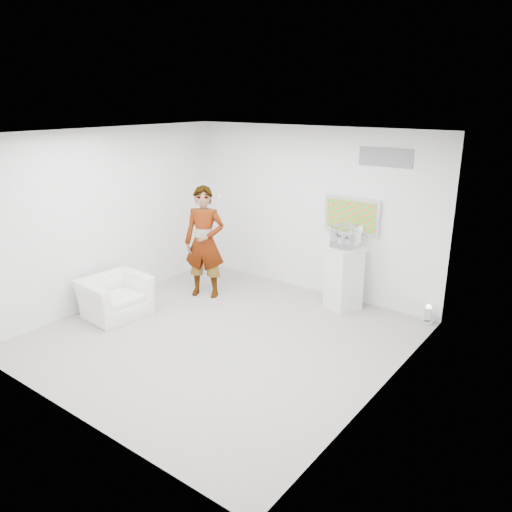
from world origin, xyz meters
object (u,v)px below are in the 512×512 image
pedestal (344,278)px  floor_uplight (428,314)px  tv (352,215)px  person (205,242)px  armchair (115,297)px

pedestal → floor_uplight: pedestal is taller
tv → pedestal: 1.08m
tv → person: person is taller
person → armchair: size_ratio=1.98×
armchair → pedestal: 3.83m
tv → person: bearing=-148.4°
tv → pedestal: size_ratio=0.92×
person → floor_uplight: person is taller
person → pedestal: person is taller
armchair → person: bearing=-16.1°
armchair → tv: bearing=-38.9°
floor_uplight → person: bearing=-161.5°
armchair → floor_uplight: bearing=-52.1°
person → pedestal: 2.51m
person → pedestal: (2.28, 0.96, -0.46)m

